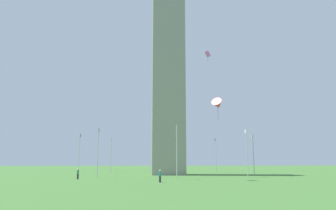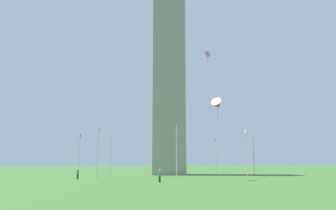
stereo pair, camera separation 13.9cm
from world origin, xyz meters
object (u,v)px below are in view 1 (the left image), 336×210
(person_green_shirt, at_px, (78,174))
(person_teal_shirt, at_px, (160,176))
(flagpole_s, at_px, (177,149))
(flagpole_sw, at_px, (247,150))
(kite_pink_box, at_px, (208,54))
(flagpole_n, at_px, (163,154))
(flagpole_e, at_px, (79,152))
(obelisk_monument, at_px, (168,32))
(flagpole_ne, at_px, (111,153))
(flagpole_nw, at_px, (216,153))
(flagpole_se, at_px, (98,150))
(flagpole_w, at_px, (253,152))
(kite_red_delta, at_px, (218,105))

(person_green_shirt, relative_size, person_teal_shirt, 0.98)
(flagpole_s, xyz_separation_m, flagpole_sw, (5.22, -12.61, 0.00))
(kite_pink_box, bearing_deg, flagpole_n, 13.94)
(flagpole_n, height_order, flagpole_e, same)
(flagpole_n, bearing_deg, obelisk_monument, 180.00)
(flagpole_n, relative_size, flagpole_ne, 1.00)
(flagpole_nw, bearing_deg, obelisk_monument, 135.13)
(flagpole_ne, distance_m, flagpole_s, 32.96)
(flagpole_se, bearing_deg, flagpole_s, -112.50)
(flagpole_s, xyz_separation_m, flagpole_w, (17.84, -17.84, 0.00))
(flagpole_n, relative_size, person_green_shirt, 5.18)
(person_teal_shirt, distance_m, kite_red_delta, 14.46)
(flagpole_e, bearing_deg, flagpole_n, -45.00)
(obelisk_monument, distance_m, flagpole_sw, 31.28)
(flagpole_ne, height_order, person_green_shirt, flagpole_ne)
(flagpole_s, bearing_deg, flagpole_nw, -22.50)
(obelisk_monument, bearing_deg, flagpole_w, -89.81)
(flagpole_e, xyz_separation_m, kite_red_delta, (-20.38, -23.84, 6.61))
(person_green_shirt, bearing_deg, flagpole_se, -27.30)
(flagpole_w, bearing_deg, flagpole_s, 135.00)
(obelisk_monument, distance_m, person_green_shirt, 36.77)
(kite_pink_box, bearing_deg, flagpole_ne, 41.35)
(obelisk_monument, bearing_deg, flagpole_e, 89.81)
(flagpole_e, bearing_deg, flagpole_se, -157.50)
(obelisk_monument, bearing_deg, flagpole_nw, -44.87)
(flagpole_se, relative_size, flagpole_nw, 1.00)
(obelisk_monument, distance_m, kite_red_delta, 28.54)
(flagpole_nw, xyz_separation_m, kite_red_delta, (-33.00, 6.62, 6.61))
(flagpole_w, xyz_separation_m, person_teal_shirt, (-25.11, 20.77, -3.73))
(flagpole_n, xyz_separation_m, kite_pink_box, (-27.24, -6.76, 17.99))
(flagpole_e, bearing_deg, flagpole_ne, -22.50)
(obelisk_monument, bearing_deg, flagpole_n, 0.00)
(obelisk_monument, xyz_separation_m, flagpole_sw, (-12.56, -12.61, -25.73))
(flagpole_sw, distance_m, flagpole_nw, 25.23)
(kite_pink_box, relative_size, kite_red_delta, 0.70)
(flagpole_ne, xyz_separation_m, flagpole_w, (-12.61, -30.45, 0.00))
(obelisk_monument, bearing_deg, flagpole_se, 134.87)
(kite_red_delta, bearing_deg, flagpole_s, 67.02)
(obelisk_monument, xyz_separation_m, flagpole_w, (0.06, -17.84, -25.73))
(flagpole_ne, bearing_deg, flagpole_w, -112.50)
(flagpole_s, xyz_separation_m, person_green_shirt, (1.83, 15.13, -3.75))
(flagpole_nw, bearing_deg, person_teal_shirt, 157.60)
(flagpole_s, distance_m, person_green_shirt, 15.69)
(flagpole_n, bearing_deg, flagpole_w, -135.00)
(flagpole_s, bearing_deg, flagpole_e, 45.00)
(flagpole_n, bearing_deg, flagpole_nw, -112.50)
(flagpole_ne, distance_m, flagpole_sw, 35.68)
(flagpole_w, bearing_deg, flagpole_n, 45.00)
(obelisk_monument, height_order, person_teal_shirt, obelisk_monument)
(flagpole_ne, distance_m, flagpole_w, 32.96)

